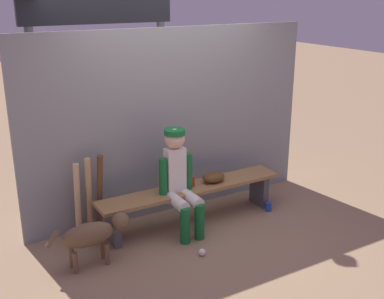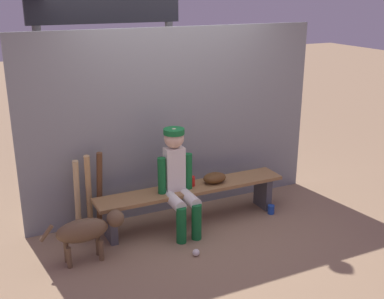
{
  "view_description": "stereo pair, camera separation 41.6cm",
  "coord_description": "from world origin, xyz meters",
  "px_view_note": "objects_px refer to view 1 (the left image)",
  "views": [
    {
      "loc": [
        -2.54,
        -4.38,
        2.59
      ],
      "look_at": [
        0.0,
        0.0,
        0.9
      ],
      "focal_mm": 44.86,
      "sensor_mm": 36.0,
      "label": 1
    },
    {
      "loc": [
        -2.18,
        -4.58,
        2.59
      ],
      "look_at": [
        0.0,
        0.0,
        0.9
      ],
      "focal_mm": 44.86,
      "sensor_mm": 36.0,
      "label": 2
    }
  ],
  "objects_px": {
    "baseball_glove": "(214,177)",
    "bat_wood_dark": "(100,194)",
    "cup_on_bench": "(191,181)",
    "baseball": "(202,252)",
    "cup_on_ground": "(268,207)",
    "bat_wood_tan": "(89,197)",
    "dugout_bench": "(192,195)",
    "player_seated": "(180,178)",
    "scoreboard": "(103,9)",
    "dog": "(94,234)",
    "bat_wood_natural": "(78,201)"
  },
  "relations": [
    {
      "from": "dugout_bench",
      "to": "dog",
      "type": "height_order",
      "value": "dog"
    },
    {
      "from": "bat_wood_dark",
      "to": "bat_wood_natural",
      "type": "bearing_deg",
      "value": -179.75
    },
    {
      "from": "baseball",
      "to": "cup_on_bench",
      "type": "distance_m",
      "value": 0.92
    },
    {
      "from": "baseball_glove",
      "to": "dog",
      "type": "distance_m",
      "value": 1.61
    },
    {
      "from": "bat_wood_tan",
      "to": "bat_wood_natural",
      "type": "bearing_deg",
      "value": 177.76
    },
    {
      "from": "dugout_bench",
      "to": "cup_on_bench",
      "type": "bearing_deg",
      "value": 75.27
    },
    {
      "from": "baseball_glove",
      "to": "bat_wood_dark",
      "type": "distance_m",
      "value": 1.32
    },
    {
      "from": "cup_on_bench",
      "to": "baseball_glove",
      "type": "bearing_deg",
      "value": -6.79
    },
    {
      "from": "bat_wood_tan",
      "to": "cup_on_bench",
      "type": "height_order",
      "value": "bat_wood_tan"
    },
    {
      "from": "bat_wood_dark",
      "to": "cup_on_bench",
      "type": "height_order",
      "value": "bat_wood_dark"
    },
    {
      "from": "bat_wood_dark",
      "to": "cup_on_ground",
      "type": "relative_size",
      "value": 8.5
    },
    {
      "from": "baseball_glove",
      "to": "scoreboard",
      "type": "xyz_separation_m",
      "value": [
        -0.77,
        1.29,
        1.86
      ]
    },
    {
      "from": "baseball_glove",
      "to": "cup_on_ground",
      "type": "xyz_separation_m",
      "value": [
        0.67,
        -0.21,
        -0.45
      ]
    },
    {
      "from": "baseball_glove",
      "to": "bat_wood_tan",
      "type": "xyz_separation_m",
      "value": [
        -1.41,
        0.3,
        -0.05
      ]
    },
    {
      "from": "bat_wood_natural",
      "to": "cup_on_bench",
      "type": "distance_m",
      "value": 1.29
    },
    {
      "from": "dugout_bench",
      "to": "cup_on_ground",
      "type": "bearing_deg",
      "value": -12.43
    },
    {
      "from": "baseball_glove",
      "to": "baseball",
      "type": "distance_m",
      "value": 1.02
    },
    {
      "from": "dog",
      "to": "cup_on_bench",
      "type": "bearing_deg",
      "value": 14.62
    },
    {
      "from": "dugout_bench",
      "to": "bat_wood_tan",
      "type": "bearing_deg",
      "value": 165.18
    },
    {
      "from": "baseball_glove",
      "to": "bat_wood_dark",
      "type": "xyz_separation_m",
      "value": [
        -1.29,
        0.3,
        -0.04
      ]
    },
    {
      "from": "player_seated",
      "to": "bat_wood_dark",
      "type": "relative_size",
      "value": 1.25
    },
    {
      "from": "bat_wood_natural",
      "to": "scoreboard",
      "type": "relative_size",
      "value": 0.25
    },
    {
      "from": "bat_wood_dark",
      "to": "baseball",
      "type": "bearing_deg",
      "value": -54.55
    },
    {
      "from": "player_seated",
      "to": "cup_on_bench",
      "type": "bearing_deg",
      "value": 32.41
    },
    {
      "from": "baseball_glove",
      "to": "cup_on_ground",
      "type": "distance_m",
      "value": 0.84
    },
    {
      "from": "bat_wood_dark",
      "to": "scoreboard",
      "type": "height_order",
      "value": "scoreboard"
    },
    {
      "from": "player_seated",
      "to": "scoreboard",
      "type": "bearing_deg",
      "value": 100.7
    },
    {
      "from": "player_seated",
      "to": "baseball_glove",
      "type": "xyz_separation_m",
      "value": [
        0.51,
        0.11,
        -0.13
      ]
    },
    {
      "from": "baseball_glove",
      "to": "scoreboard",
      "type": "height_order",
      "value": "scoreboard"
    },
    {
      "from": "cup_on_bench",
      "to": "dog",
      "type": "distance_m",
      "value": 1.35
    },
    {
      "from": "cup_on_ground",
      "to": "dog",
      "type": "bearing_deg",
      "value": -177.67
    },
    {
      "from": "bat_wood_tan",
      "to": "dog",
      "type": "bearing_deg",
      "value": -105.37
    },
    {
      "from": "player_seated",
      "to": "bat_wood_dark",
      "type": "distance_m",
      "value": 0.9
    },
    {
      "from": "bat_wood_dark",
      "to": "cup_on_ground",
      "type": "distance_m",
      "value": 2.07
    },
    {
      "from": "dugout_bench",
      "to": "dog",
      "type": "relative_size",
      "value": 2.67
    },
    {
      "from": "bat_wood_tan",
      "to": "bat_wood_dark",
      "type": "bearing_deg",
      "value": 2.86
    },
    {
      "from": "bat_wood_dark",
      "to": "scoreboard",
      "type": "bearing_deg",
      "value": 62.51
    },
    {
      "from": "bat_wood_tan",
      "to": "dugout_bench",
      "type": "bearing_deg",
      "value": -14.82
    },
    {
      "from": "scoreboard",
      "to": "baseball_glove",
      "type": "bearing_deg",
      "value": -59.13
    },
    {
      "from": "baseball",
      "to": "cup_on_bench",
      "type": "bearing_deg",
      "value": 68.05
    },
    {
      "from": "cup_on_bench",
      "to": "bat_wood_natural",
      "type": "bearing_deg",
      "value": 167.98
    },
    {
      "from": "baseball",
      "to": "dog",
      "type": "xyz_separation_m",
      "value": [
        -1.0,
        0.39,
        0.3
      ]
    },
    {
      "from": "scoreboard",
      "to": "bat_wood_dark",
      "type": "bearing_deg",
      "value": -117.49
    },
    {
      "from": "baseball_glove",
      "to": "scoreboard",
      "type": "relative_size",
      "value": 0.08
    },
    {
      "from": "player_seated",
      "to": "baseball_glove",
      "type": "relative_size",
      "value": 4.17
    },
    {
      "from": "scoreboard",
      "to": "baseball",
      "type": "bearing_deg",
      "value": -84.38
    },
    {
      "from": "bat_wood_tan",
      "to": "cup_on_bench",
      "type": "distance_m",
      "value": 1.16
    },
    {
      "from": "baseball_glove",
      "to": "cup_on_ground",
      "type": "height_order",
      "value": "baseball_glove"
    },
    {
      "from": "baseball",
      "to": "dog",
      "type": "relative_size",
      "value": 0.09
    },
    {
      "from": "baseball",
      "to": "bat_wood_dark",
      "type": "bearing_deg",
      "value": 125.45
    }
  ]
}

